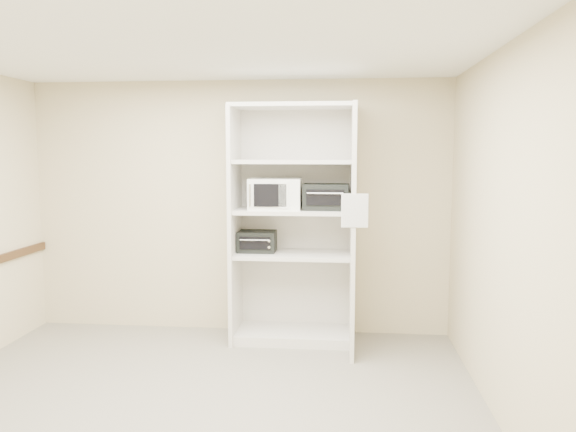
# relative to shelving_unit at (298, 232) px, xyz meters

# --- Properties ---
(floor) EXTENTS (4.50, 4.00, 0.01)m
(floor) POSITION_rel_shelving_unit_xyz_m (-0.67, -1.70, -1.13)
(floor) COLOR slate
(floor) RESTS_ON ground
(ceiling) EXTENTS (4.50, 4.00, 0.01)m
(ceiling) POSITION_rel_shelving_unit_xyz_m (-0.67, -1.70, 1.57)
(ceiling) COLOR white
(wall_back) EXTENTS (4.50, 0.02, 2.70)m
(wall_back) POSITION_rel_shelving_unit_xyz_m (-0.67, 0.30, 0.22)
(wall_back) COLOR #C6B291
(wall_back) RESTS_ON ground
(wall_front) EXTENTS (4.50, 0.02, 2.70)m
(wall_front) POSITION_rel_shelving_unit_xyz_m (-0.67, -3.70, 0.22)
(wall_front) COLOR #C6B291
(wall_front) RESTS_ON ground
(wall_right) EXTENTS (0.02, 4.00, 2.70)m
(wall_right) POSITION_rel_shelving_unit_xyz_m (1.58, -1.70, 0.22)
(wall_right) COLOR #C6B291
(wall_right) RESTS_ON ground
(shelving_unit) EXTENTS (1.24, 0.92, 2.42)m
(shelving_unit) POSITION_rel_shelving_unit_xyz_m (0.00, 0.00, 0.00)
(shelving_unit) COLOR beige
(shelving_unit) RESTS_ON floor
(microwave) EXTENTS (0.52, 0.40, 0.31)m
(microwave) POSITION_rel_shelving_unit_xyz_m (-0.22, -0.03, 0.39)
(microwave) COLOR white
(microwave) RESTS_ON shelving_unit
(toaster_oven_upper) EXTENTS (0.46, 0.35, 0.26)m
(toaster_oven_upper) POSITION_rel_shelving_unit_xyz_m (0.29, -0.03, 0.37)
(toaster_oven_upper) COLOR black
(toaster_oven_upper) RESTS_ON shelving_unit
(toaster_oven_lower) EXTENTS (0.38, 0.29, 0.21)m
(toaster_oven_lower) POSITION_rel_shelving_unit_xyz_m (-0.42, 0.03, -0.10)
(toaster_oven_lower) COLOR black
(toaster_oven_lower) RESTS_ON shelving_unit
(paper_sign) EXTENTS (0.23, 0.02, 0.30)m
(paper_sign) POSITION_rel_shelving_unit_xyz_m (0.56, -0.63, 0.29)
(paper_sign) COLOR white
(paper_sign) RESTS_ON shelving_unit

